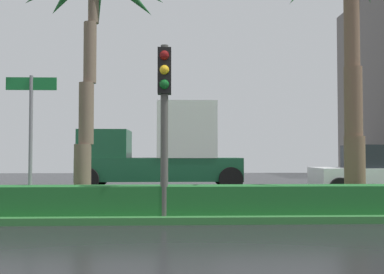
{
  "coord_description": "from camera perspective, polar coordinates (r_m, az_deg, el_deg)",
  "views": [
    {
      "loc": [
        2.57,
        -3.11,
        1.44
      ],
      "look_at": [
        3.16,
        12.61,
        2.01
      ],
      "focal_mm": 42.31,
      "sensor_mm": 36.0,
      "label": 1
    }
  ],
  "objects": [
    {
      "name": "median_hedge",
      "position": [
        10.09,
        -17.07,
        -7.62
      ],
      "size": [
        76.5,
        0.7,
        0.6
      ],
      "color": "#1E6028",
      "rests_on": "median_strip"
    },
    {
      "name": "ground_plane",
      "position": [
        12.47,
        -14.22,
        -8.87
      ],
      "size": [
        90.0,
        42.0,
        0.1
      ],
      "primitive_type": "cube",
      "color": "black"
    },
    {
      "name": "median_strip",
      "position": [
        11.48,
        -15.27,
        -8.83
      ],
      "size": [
        85.5,
        4.0,
        0.15
      ],
      "primitive_type": "cube",
      "color": "#2D6B33",
      "rests_on": "ground_plane"
    },
    {
      "name": "traffic_signal_median_right",
      "position": [
        9.47,
        -3.5,
        4.97
      ],
      "size": [
        0.28,
        0.43,
        3.56
      ],
      "color": "#4C4C47",
      "rests_on": "median_strip"
    },
    {
      "name": "car_in_traffic_second",
      "position": [
        16.44,
        22.6,
        -4.05
      ],
      "size": [
        4.3,
        2.02,
        1.72
      ],
      "rotation": [
        0.0,
        0.0,
        3.14
      ],
      "color": "white",
      "rests_on": "ground_plane"
    },
    {
      "name": "box_truck_lead",
      "position": [
        18.22,
        -3.77,
        -1.73
      ],
      "size": [
        6.4,
        2.64,
        3.46
      ],
      "rotation": [
        0.0,
        0.0,
        3.14
      ],
      "color": "#195133",
      "rests_on": "ground_plane"
    },
    {
      "name": "street_name_sign",
      "position": [
        10.51,
        -19.65,
        1.53
      ],
      "size": [
        1.1,
        0.08,
        3.0
      ],
      "color": "slate",
      "rests_on": "median_strip"
    }
  ]
}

